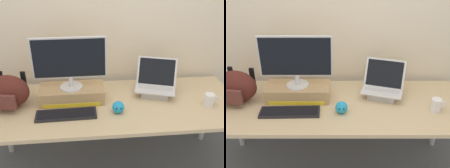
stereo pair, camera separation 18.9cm
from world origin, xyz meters
TOP-DOWN VIEW (x-y plane):
  - ground_plane at (0.00, 0.00)m, footprint 20.00×20.00m
  - back_wall at (0.00, 0.50)m, footprint 7.00×0.10m
  - desk at (0.00, 0.00)m, footprint 2.08×0.79m
  - toner_box_yellow at (-0.32, 0.09)m, footprint 0.52×0.24m
  - desktop_monitor at (-0.32, 0.09)m, footprint 0.57×0.18m
  - open_laptop at (0.38, 0.13)m, footprint 0.39×0.33m
  - external_keyboard at (-0.36, -0.13)m, footprint 0.46×0.15m
  - messenger_backpack at (-0.81, 0.05)m, footprint 0.36×0.29m
  - coffee_mug at (0.76, -0.10)m, footprint 0.12×0.08m
  - plush_toy at (0.04, -0.13)m, footprint 0.09×0.09m

SIDE VIEW (x-z plane):
  - ground_plane at x=0.00m, z-range 0.00..0.00m
  - desk at x=0.00m, z-range 0.30..1.01m
  - external_keyboard at x=-0.36m, z-range 0.71..0.73m
  - plush_toy at x=0.04m, z-range 0.71..0.81m
  - coffee_mug at x=0.76m, z-range 0.71..0.82m
  - toner_box_yellow at x=-0.32m, z-range 0.71..0.83m
  - open_laptop at x=0.38m, z-range 0.63..0.92m
  - messenger_backpack at x=-0.81m, z-range 0.71..0.97m
  - desktop_monitor at x=-0.32m, z-range 0.85..1.27m
  - back_wall at x=0.00m, z-range 0.00..2.60m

